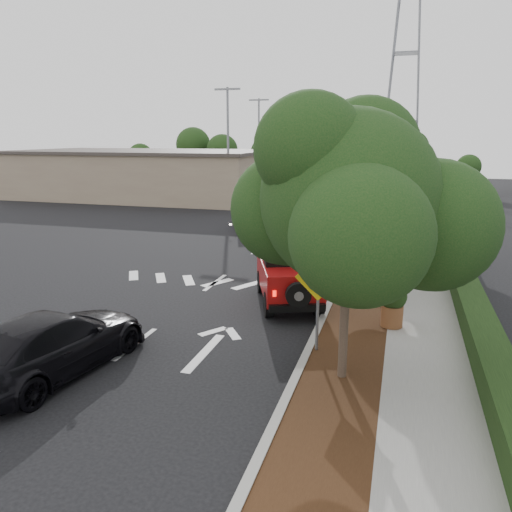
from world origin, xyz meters
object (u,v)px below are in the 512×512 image
at_px(red_jeep, 288,271).
at_px(silver_suv_ahead, 296,234).
at_px(black_suv_oncoming, 53,343).
at_px(speed_hump_sign, 318,290).

bearing_deg(red_jeep, silver_suv_ahead, 78.95).
xyz_separation_m(black_suv_oncoming, speed_hump_sign, (5.80, 2.73, 0.99)).
bearing_deg(red_jeep, black_suv_oncoming, -142.80).
relative_size(silver_suv_ahead, speed_hump_sign, 2.13).
relative_size(red_jeep, speed_hump_sign, 1.69).
bearing_deg(silver_suv_ahead, black_suv_oncoming, -100.90).
bearing_deg(black_suv_oncoming, speed_hump_sign, -146.63).
distance_m(silver_suv_ahead, black_suv_oncoming, 14.94).
relative_size(black_suv_oncoming, speed_hump_sign, 2.04).
xyz_separation_m(red_jeep, black_suv_oncoming, (-4.13, -6.65, -0.31)).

